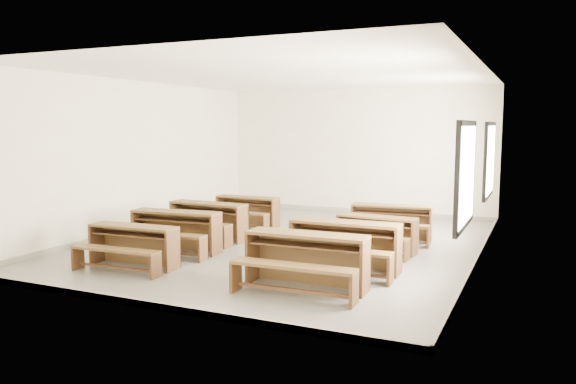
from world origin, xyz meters
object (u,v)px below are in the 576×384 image
at_px(desk_set_2, 207,218).
at_px(desk_set_4, 305,257).
at_px(desk_set_7, 391,220).
at_px(desk_set_0, 132,243).
at_px(desk_set_1, 175,228).
at_px(desk_set_3, 246,209).
at_px(desk_set_5, 344,243).
at_px(desk_set_6, 376,231).

distance_m(desk_set_2, desk_set_4, 3.86).
relative_size(desk_set_4, desk_set_7, 1.07).
distance_m(desk_set_0, desk_set_2, 2.37).
bearing_deg(desk_set_0, desk_set_1, 88.42).
bearing_deg(desk_set_3, desk_set_5, -39.36).
bearing_deg(desk_set_4, desk_set_2, 141.61).
bearing_deg(desk_set_6, desk_set_0, -135.83).
bearing_deg(desk_set_4, desk_set_0, 179.54).
relative_size(desk_set_4, desk_set_6, 1.17).
height_order(desk_set_1, desk_set_5, desk_set_5).
bearing_deg(desk_set_5, desk_set_1, 178.31).
xyz_separation_m(desk_set_4, desk_set_7, (0.26, 3.75, -0.04)).
bearing_deg(desk_set_5, desk_set_0, -161.22).
bearing_deg(desk_set_6, desk_set_2, -170.13).
height_order(desk_set_5, desk_set_6, desk_set_5).
distance_m(desk_set_4, desk_set_7, 3.76).
distance_m(desk_set_1, desk_set_3, 2.85).
bearing_deg(desk_set_1, desk_set_4, -25.45).
xyz_separation_m(desk_set_0, desk_set_3, (-0.12, 4.02, -0.01)).
bearing_deg(desk_set_1, desk_set_6, 19.50).
bearing_deg(desk_set_3, desk_set_0, -86.66).
relative_size(desk_set_3, desk_set_6, 1.00).
xyz_separation_m(desk_set_5, desk_set_7, (0.08, 2.63, -0.04)).
height_order(desk_set_6, desk_set_7, desk_set_7).
height_order(desk_set_1, desk_set_3, desk_set_1).
relative_size(desk_set_1, desk_set_3, 1.14).
distance_m(desk_set_5, desk_set_7, 2.63).
bearing_deg(desk_set_7, desk_set_0, -136.27).
xyz_separation_m(desk_set_0, desk_set_2, (-0.11, 2.37, 0.04)).
bearing_deg(desk_set_2, desk_set_0, -84.00).
xyz_separation_m(desk_set_5, desk_set_6, (0.09, 1.49, -0.07)).
height_order(desk_set_2, desk_set_7, desk_set_2).
distance_m(desk_set_1, desk_set_5, 3.18).
relative_size(desk_set_2, desk_set_4, 0.96).
height_order(desk_set_1, desk_set_2, desk_set_1).
distance_m(desk_set_3, desk_set_4, 5.04).
distance_m(desk_set_1, desk_set_7, 4.19).
bearing_deg(desk_set_4, desk_set_1, 157.96).
height_order(desk_set_2, desk_set_3, desk_set_2).
bearing_deg(desk_set_5, desk_set_4, -100.77).
bearing_deg(desk_set_0, desk_set_5, 17.64).
xyz_separation_m(desk_set_0, desk_set_7, (3.24, 3.80, 0.01)).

